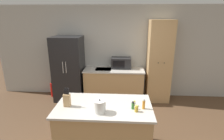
{
  "coord_description": "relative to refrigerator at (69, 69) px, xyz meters",
  "views": [
    {
      "loc": [
        0.08,
        -2.62,
        2.3
      ],
      "look_at": [
        -0.16,
        1.4,
        1.05
      ],
      "focal_mm": 28.0,
      "sensor_mm": 36.0,
      "label": 1
    }
  ],
  "objects": [
    {
      "name": "kettle",
      "position": [
        1.16,
        -2.27,
        0.12
      ],
      "size": [
        0.18,
        0.18,
        0.22
      ],
      "color": "white",
      "rests_on": "kitchen_island"
    },
    {
      "name": "fire_extinguisher",
      "position": [
        -0.56,
        0.08,
        -0.68
      ],
      "size": [
        0.12,
        0.12,
        0.48
      ],
      "color": "red",
      "rests_on": "ground_plane"
    },
    {
      "name": "refrigerator",
      "position": [
        0.0,
        0.0,
        0.0
      ],
      "size": [
        0.79,
        0.71,
        1.78
      ],
      "color": "black",
      "rests_on": "ground_plane"
    },
    {
      "name": "wall_back",
      "position": [
        1.4,
        0.37,
        0.41
      ],
      "size": [
        7.2,
        0.06,
        2.6
      ],
      "color": "#B2B2AD",
      "rests_on": "ground_plane"
    },
    {
      "name": "back_counter",
      "position": [
        1.26,
        0.04,
        -0.44
      ],
      "size": [
        1.66,
        0.65,
        0.89
      ],
      "color": "tan",
      "rests_on": "ground_plane"
    },
    {
      "name": "kitchen_island",
      "position": [
        1.2,
        -2.05,
        -0.43
      ],
      "size": [
        1.55,
        0.88,
        0.91
      ],
      "color": "tan",
      "rests_on": "ground_plane"
    },
    {
      "name": "spice_bottle_short_red",
      "position": [
        1.83,
        -2.13,
        0.1
      ],
      "size": [
        0.04,
        0.04,
        0.17
      ],
      "color": "orange",
      "rests_on": "kitchen_island"
    },
    {
      "name": "microwave",
      "position": [
        1.45,
        0.16,
        0.15
      ],
      "size": [
        0.54,
        0.33,
        0.3
      ],
      "color": "#232326",
      "rests_on": "back_counter"
    },
    {
      "name": "spice_bottle_tall_dark",
      "position": [
        1.71,
        -2.22,
        0.07
      ],
      "size": [
        0.05,
        0.05,
        0.1
      ],
      "color": "gold",
      "rests_on": "kitchen_island"
    },
    {
      "name": "pantry_cabinet",
      "position": [
        2.48,
        0.08,
        0.22
      ],
      "size": [
        0.62,
        0.56,
        2.22
      ],
      "color": "tan",
      "rests_on": "ground_plane"
    },
    {
      "name": "knife_block",
      "position": [
        0.62,
        -2.12,
        0.14
      ],
      "size": [
        0.11,
        0.07,
        0.31
      ],
      "color": "tan",
      "rests_on": "kitchen_island"
    },
    {
      "name": "spice_bottle_amber_oil",
      "position": [
        1.66,
        -2.14,
        0.08
      ],
      "size": [
        0.05,
        0.05,
        0.12
      ],
      "color": "#337033",
      "rests_on": "kitchen_island"
    },
    {
      "name": "spice_bottle_green_herb",
      "position": [
        1.69,
        -2.04,
        0.06
      ],
      "size": [
        0.04,
        0.04,
        0.09
      ],
      "color": "beige",
      "rests_on": "kitchen_island"
    }
  ]
}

